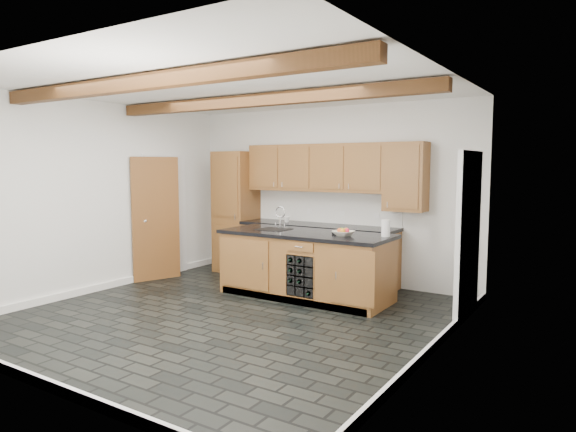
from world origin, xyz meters
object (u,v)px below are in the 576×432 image
at_px(island, 305,265).
at_px(kitchen_scale, 340,232).
at_px(paper_towel, 386,228).
at_px(fruit_bowl, 343,233).

distance_m(island, kitchen_scale, 0.70).
bearing_deg(kitchen_scale, island, -177.82).
xyz_separation_m(island, paper_towel, (1.11, 0.19, 0.58)).
xyz_separation_m(kitchen_scale, paper_towel, (0.63, 0.08, 0.08)).
relative_size(kitchen_scale, fruit_bowl, 0.75).
height_order(island, fruit_bowl, fruit_bowl).
bearing_deg(fruit_bowl, island, 176.26).
relative_size(island, paper_towel, 10.99).
xyz_separation_m(island, kitchen_scale, (0.48, 0.11, 0.49)).
distance_m(island, fruit_bowl, 0.79).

